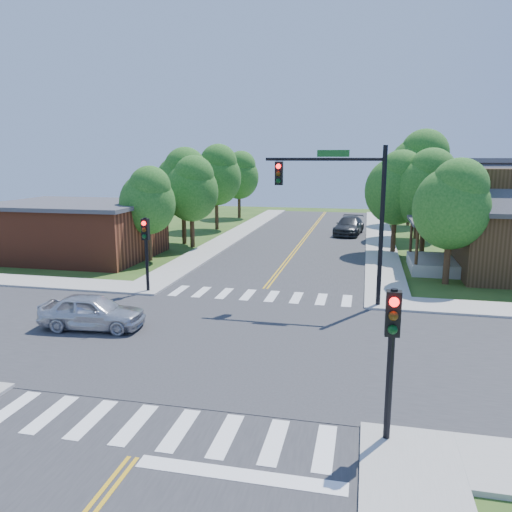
% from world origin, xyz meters
% --- Properties ---
extents(ground, '(100.00, 100.00, 0.00)m').
position_xyz_m(ground, '(0.00, 0.00, 0.00)').
color(ground, '#264716').
rests_on(ground, ground).
extents(road_ns, '(10.00, 90.00, 0.04)m').
position_xyz_m(road_ns, '(0.00, 0.00, 0.02)').
color(road_ns, '#2D2D30').
rests_on(road_ns, ground).
extents(road_ew, '(90.00, 10.00, 0.04)m').
position_xyz_m(road_ew, '(0.00, 0.00, 0.03)').
color(road_ew, '#2D2D30').
rests_on(road_ew, ground).
extents(intersection_patch, '(10.20, 10.20, 0.06)m').
position_xyz_m(intersection_patch, '(0.00, 0.00, 0.00)').
color(intersection_patch, '#2D2D30').
rests_on(intersection_patch, ground).
extents(sidewalk_nw, '(40.00, 40.00, 0.14)m').
position_xyz_m(sidewalk_nw, '(-15.82, 15.82, 0.07)').
color(sidewalk_nw, '#9E9B93').
rests_on(sidewalk_nw, ground).
extents(crosswalk_north, '(8.85, 2.00, 0.01)m').
position_xyz_m(crosswalk_north, '(0.00, 6.20, 0.05)').
color(crosswalk_north, white).
rests_on(crosswalk_north, ground).
extents(crosswalk_south, '(8.85, 2.00, 0.01)m').
position_xyz_m(crosswalk_south, '(0.00, -6.20, 0.05)').
color(crosswalk_south, white).
rests_on(crosswalk_south, ground).
extents(centerline, '(0.30, 90.00, 0.01)m').
position_xyz_m(centerline, '(0.00, 0.00, 0.05)').
color(centerline, gold).
rests_on(centerline, ground).
extents(stop_bar, '(4.60, 0.45, 0.09)m').
position_xyz_m(stop_bar, '(2.50, -7.60, 0.00)').
color(stop_bar, white).
rests_on(stop_bar, ground).
extents(signal_mast_ne, '(5.30, 0.42, 7.20)m').
position_xyz_m(signal_mast_ne, '(3.91, 5.59, 4.85)').
color(signal_mast_ne, black).
rests_on(signal_mast_ne, ground).
extents(signal_pole_se, '(0.34, 0.42, 3.80)m').
position_xyz_m(signal_pole_se, '(5.60, -5.62, 2.66)').
color(signal_pole_se, black).
rests_on(signal_pole_se, ground).
extents(signal_pole_nw, '(0.34, 0.42, 3.80)m').
position_xyz_m(signal_pole_nw, '(-5.60, 5.58, 2.66)').
color(signal_pole_nw, black).
rests_on(signal_pole_nw, ground).
extents(building_nw, '(10.40, 8.40, 3.73)m').
position_xyz_m(building_nw, '(-14.20, 13.20, 1.88)').
color(building_nw, brown).
rests_on(building_nw, ground).
extents(tree_e_a, '(3.93, 3.73, 6.68)m').
position_xyz_m(tree_e_a, '(9.31, 10.72, 4.37)').
color(tree_e_a, '#382314').
rests_on(tree_e_a, ground).
extents(tree_e_b, '(4.30, 4.08, 7.31)m').
position_xyz_m(tree_e_b, '(8.80, 18.20, 4.79)').
color(tree_e_b, '#382314').
rests_on(tree_e_b, ground).
extents(tree_e_c, '(5.26, 4.99, 8.93)m').
position_xyz_m(tree_e_c, '(9.10, 26.26, 5.85)').
color(tree_e_c, '#382314').
rests_on(tree_e_c, ground).
extents(tree_e_d, '(4.86, 4.62, 8.26)m').
position_xyz_m(tree_e_d, '(9.11, 34.59, 5.41)').
color(tree_e_d, '#382314').
rests_on(tree_e_d, ground).
extents(tree_w_a, '(3.63, 3.45, 6.17)m').
position_xyz_m(tree_w_a, '(-8.80, 13.01, 4.04)').
color(tree_w_a, '#382314').
rests_on(tree_w_a, ground).
extents(tree_w_b, '(4.39, 4.17, 7.46)m').
position_xyz_m(tree_w_b, '(-8.87, 19.66, 4.88)').
color(tree_w_b, '#382314').
rests_on(tree_w_b, ground).
extents(tree_w_c, '(4.64, 4.41, 7.89)m').
position_xyz_m(tree_w_c, '(-8.71, 27.89, 5.17)').
color(tree_w_c, '#382314').
rests_on(tree_w_c, ground).
extents(tree_w_d, '(4.34, 4.12, 7.38)m').
position_xyz_m(tree_w_d, '(-8.88, 37.09, 4.83)').
color(tree_w_d, '#382314').
rests_on(tree_w_d, ground).
extents(tree_house, '(4.24, 4.03, 7.21)m').
position_xyz_m(tree_house, '(6.94, 19.03, 4.72)').
color(tree_house, '#382314').
rests_on(tree_house, ground).
extents(tree_bldg, '(4.03, 3.83, 6.85)m').
position_xyz_m(tree_bldg, '(-7.76, 18.44, 4.48)').
color(tree_bldg, '#382314').
rests_on(tree_bldg, ground).
extents(car_silver, '(2.34, 4.37, 1.39)m').
position_xyz_m(car_silver, '(-5.45, 0.14, 0.70)').
color(car_silver, silver).
rests_on(car_silver, ground).
extents(car_dgrey, '(3.39, 5.77, 1.53)m').
position_xyz_m(car_dgrey, '(3.50, 27.07, 0.76)').
color(car_dgrey, '#2A2C2F').
rests_on(car_dgrey, ground).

